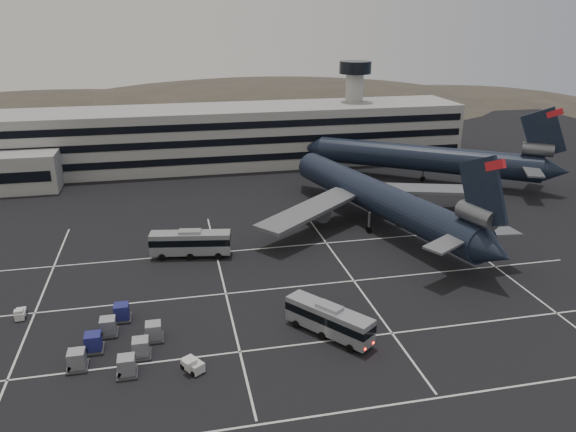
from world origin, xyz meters
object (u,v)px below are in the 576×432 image
object	(u,v)px
bus_near	(329,319)
uld_cluster	(118,340)
bus_far	(190,242)
tug_a	(20,314)
trijet_main	(380,198)

from	to	relation	value
bus_near	uld_cluster	world-z (taller)	bus_near
bus_far	uld_cluster	bearing A→B (deg)	168.09
uld_cluster	tug_a	bearing A→B (deg)	142.46
trijet_main	bus_far	xyz separation A→B (m)	(-32.90, -5.85, -2.89)
bus_near	tug_a	xyz separation A→B (m)	(-36.00, 11.82, -1.57)
trijet_main	uld_cluster	distance (m)	51.75
tug_a	uld_cluster	distance (m)	15.35
bus_near	trijet_main	bearing A→B (deg)	23.32
tug_a	uld_cluster	xyz separation A→B (m)	(12.17, -9.35, 0.43)
bus_near	uld_cluster	distance (m)	23.99
bus_near	bus_far	size ratio (longest dim) A/B	0.84
bus_far	bus_near	bearing A→B (deg)	-141.36
trijet_main	tug_a	world-z (taller)	trijet_main
bus_far	tug_a	size ratio (longest dim) A/B	5.73
bus_near	bus_far	distance (m)	29.87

